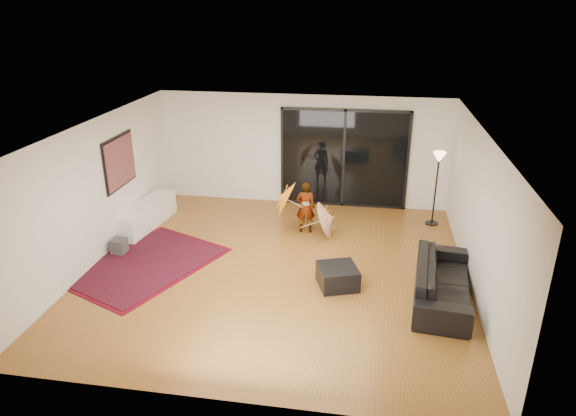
% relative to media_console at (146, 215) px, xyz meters
% --- Properties ---
extents(floor, '(7.00, 7.00, 0.00)m').
position_rel_media_console_xyz_m(floor, '(3.25, -1.49, -0.27)').
color(floor, '#A86D2E').
rests_on(floor, ground).
extents(ceiling, '(7.00, 7.00, 0.00)m').
position_rel_media_console_xyz_m(ceiling, '(3.25, -1.49, 2.43)').
color(ceiling, white).
rests_on(ceiling, wall_back).
extents(wall_back, '(7.00, 0.00, 7.00)m').
position_rel_media_console_xyz_m(wall_back, '(3.25, 2.01, 1.08)').
color(wall_back, silver).
rests_on(wall_back, floor).
extents(wall_front, '(7.00, 0.00, 7.00)m').
position_rel_media_console_xyz_m(wall_front, '(3.25, -4.99, 1.08)').
color(wall_front, silver).
rests_on(wall_front, floor).
extents(wall_left, '(0.00, 7.00, 7.00)m').
position_rel_media_console_xyz_m(wall_left, '(-0.25, -1.49, 1.08)').
color(wall_left, silver).
rests_on(wall_left, floor).
extents(wall_right, '(0.00, 7.00, 7.00)m').
position_rel_media_console_xyz_m(wall_right, '(6.75, -1.49, 1.08)').
color(wall_right, silver).
rests_on(wall_right, floor).
extents(sliding_door, '(3.06, 0.07, 2.40)m').
position_rel_media_console_xyz_m(sliding_door, '(4.25, 1.98, 0.93)').
color(sliding_door, black).
rests_on(sliding_door, wall_back).
extents(painting, '(0.04, 1.28, 1.08)m').
position_rel_media_console_xyz_m(painting, '(-0.21, -0.49, 1.38)').
color(painting, black).
rests_on(painting, wall_left).
extents(media_console, '(0.69, 1.97, 0.54)m').
position_rel_media_console_xyz_m(media_console, '(0.00, 0.00, 0.00)').
color(media_console, white).
rests_on(media_console, floor).
extents(speaker, '(0.28, 0.28, 0.31)m').
position_rel_media_console_xyz_m(speaker, '(0.00, -1.36, -0.11)').
color(speaker, '#424244').
rests_on(speaker, floor).
extents(persian_rug, '(3.01, 3.43, 0.02)m').
position_rel_media_console_xyz_m(persian_rug, '(0.70, -1.73, -0.26)').
color(persian_rug, '#530715').
rests_on(persian_rug, floor).
extents(sofa, '(1.13, 2.36, 0.67)m').
position_rel_media_console_xyz_m(sofa, '(6.20, -2.04, 0.07)').
color(sofa, black).
rests_on(sofa, floor).
extents(ottoman, '(0.84, 0.84, 0.38)m').
position_rel_media_console_xyz_m(ottoman, '(4.42, -1.91, -0.08)').
color(ottoman, black).
rests_on(ottoman, floor).
extents(floor_lamp, '(0.29, 0.29, 1.69)m').
position_rel_media_console_xyz_m(floor_lamp, '(6.35, 1.16, 1.07)').
color(floor_lamp, black).
rests_on(floor_lamp, floor).
extents(child, '(0.43, 0.30, 1.15)m').
position_rel_media_console_xyz_m(child, '(3.55, 0.28, 0.31)').
color(child, '#999999').
rests_on(child, floor).
extents(parasol_orange, '(0.51, 0.85, 0.87)m').
position_rel_media_console_xyz_m(parasol_orange, '(3.00, 0.23, 0.47)').
color(parasol_orange, orange).
rests_on(parasol_orange, child).
extents(parasol_white, '(0.52, 0.80, 0.89)m').
position_rel_media_console_xyz_m(parasol_white, '(4.15, 0.13, 0.24)').
color(parasol_white, silver).
rests_on(parasol_white, floor).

